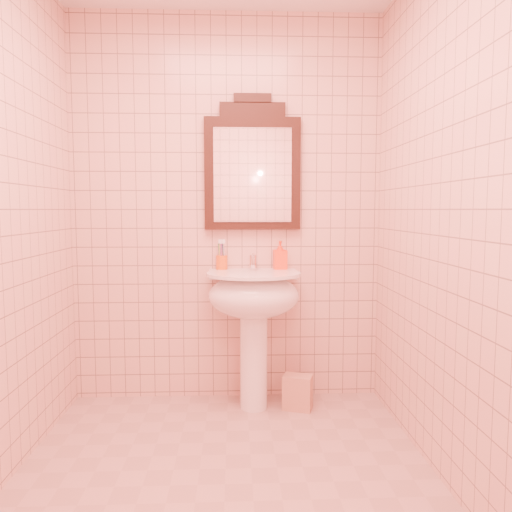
{
  "coord_description": "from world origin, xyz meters",
  "views": [
    {
      "loc": [
        0.05,
        -2.17,
        1.25
      ],
      "look_at": [
        0.17,
        0.55,
        1.0
      ],
      "focal_mm": 35.0,
      "sensor_mm": 36.0,
      "label": 1
    }
  ],
  "objects_px": {
    "toothbrush_cup": "(222,262)",
    "soap_dispenser": "(280,255)",
    "towel": "(298,392)",
    "mirror": "(252,168)",
    "pedestal_sink": "(254,305)"
  },
  "relations": [
    {
      "from": "toothbrush_cup",
      "to": "soap_dispenser",
      "type": "relative_size",
      "value": 0.91
    },
    {
      "from": "toothbrush_cup",
      "to": "soap_dispenser",
      "type": "xyz_separation_m",
      "value": [
        0.38,
        -0.0,
        0.04
      ]
    },
    {
      "from": "soap_dispenser",
      "to": "toothbrush_cup",
      "type": "bearing_deg",
      "value": 176.28
    },
    {
      "from": "toothbrush_cup",
      "to": "towel",
      "type": "bearing_deg",
      "value": -22.0
    },
    {
      "from": "soap_dispenser",
      "to": "towel",
      "type": "xyz_separation_m",
      "value": [
        0.1,
        -0.19,
        -0.85
      ]
    },
    {
      "from": "mirror",
      "to": "soap_dispenser",
      "type": "bearing_deg",
      "value": -11.08
    },
    {
      "from": "soap_dispenser",
      "to": "pedestal_sink",
      "type": "bearing_deg",
      "value": -140.44
    },
    {
      "from": "pedestal_sink",
      "to": "soap_dispenser",
      "type": "relative_size",
      "value": 4.65
    },
    {
      "from": "pedestal_sink",
      "to": "mirror",
      "type": "relative_size",
      "value": 1.0
    },
    {
      "from": "pedestal_sink",
      "to": "mirror",
      "type": "xyz_separation_m",
      "value": [
        0.0,
        0.2,
        0.86
      ]
    },
    {
      "from": "pedestal_sink",
      "to": "soap_dispenser",
      "type": "bearing_deg",
      "value": 43.0
    },
    {
      "from": "pedestal_sink",
      "to": "mirror",
      "type": "height_order",
      "value": "mirror"
    },
    {
      "from": "pedestal_sink",
      "to": "toothbrush_cup",
      "type": "bearing_deg",
      "value": 140.03
    },
    {
      "from": "towel",
      "to": "pedestal_sink",
      "type": "bearing_deg",
      "value": 175.06
    },
    {
      "from": "mirror",
      "to": "towel",
      "type": "height_order",
      "value": "mirror"
    }
  ]
}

